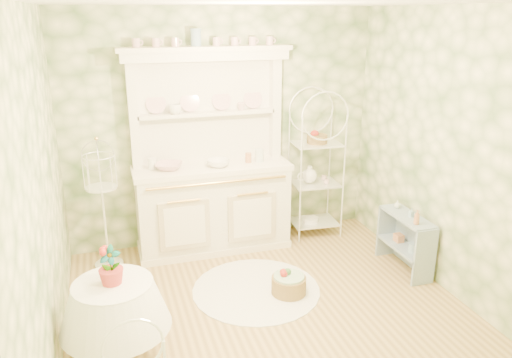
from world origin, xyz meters
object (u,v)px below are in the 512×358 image
object	(u,v)px
bakers_rack	(316,162)
round_table	(116,323)
kitchen_dresser	(212,153)
side_shelf	(405,245)
floor_basket	(289,283)
birdcage_stand	(103,208)

from	to	relation	value
bakers_rack	round_table	distance (m)	3.10
kitchen_dresser	side_shelf	bearing A→B (deg)	-31.31
round_table	floor_basket	distance (m)	1.75
kitchen_dresser	round_table	size ratio (longest dim) A/B	3.09
kitchen_dresser	bakers_rack	distance (m)	1.30
birdcage_stand	floor_basket	world-z (taller)	birdcage_stand
side_shelf	floor_basket	bearing A→B (deg)	-176.97
round_table	birdcage_stand	distance (m)	1.70
kitchen_dresser	floor_basket	size ratio (longest dim) A/B	6.36
round_table	bakers_rack	bearing A→B (deg)	36.72
round_table	birdcage_stand	world-z (taller)	birdcage_stand
bakers_rack	round_table	world-z (taller)	bakers_rack
round_table	side_shelf	bearing A→B (deg)	12.86
side_shelf	floor_basket	xyz separation A→B (m)	(-1.36, -0.12, -0.16)
kitchen_dresser	bakers_rack	bearing A→B (deg)	1.17
bakers_rack	floor_basket	distance (m)	1.70
bakers_rack	floor_basket	xyz separation A→B (m)	(-0.81, -1.26, -0.81)
birdcage_stand	kitchen_dresser	bearing A→B (deg)	5.79
kitchen_dresser	side_shelf	distance (m)	2.31
side_shelf	kitchen_dresser	bearing A→B (deg)	146.83
bakers_rack	floor_basket	world-z (taller)	bakers_rack
bakers_rack	birdcage_stand	size ratio (longest dim) A/B	1.36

